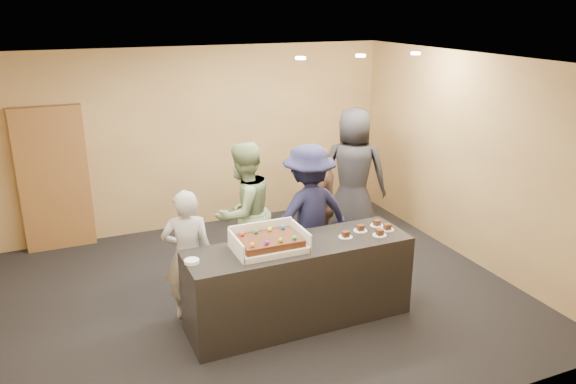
# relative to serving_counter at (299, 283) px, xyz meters

# --- Properties ---
(room) EXTENTS (6.04, 6.00, 2.70)m
(room) POSITION_rel_serving_counter_xyz_m (-0.26, 0.69, 0.90)
(room) COLOR black
(room) RESTS_ON ground
(serving_counter) EXTENTS (2.41, 0.72, 0.90)m
(serving_counter) POSITION_rel_serving_counter_xyz_m (0.00, 0.00, 0.00)
(serving_counter) COLOR black
(serving_counter) RESTS_ON floor
(storage_cabinet) EXTENTS (0.91, 0.15, 2.00)m
(storage_cabinet) POSITION_rel_serving_counter_xyz_m (-2.27, 3.10, 0.55)
(storage_cabinet) COLOR brown
(storage_cabinet) RESTS_ON floor
(cake_box) EXTENTS (0.72, 0.50, 0.21)m
(cake_box) POSITION_rel_serving_counter_xyz_m (-0.33, 0.03, 0.50)
(cake_box) COLOR white
(cake_box) RESTS_ON serving_counter
(sheet_cake) EXTENTS (0.62, 0.43, 0.12)m
(sheet_cake) POSITION_rel_serving_counter_xyz_m (-0.33, -0.00, 0.55)
(sheet_cake) COLOR #3A1A0D
(sheet_cake) RESTS_ON cake_box
(plate_stack) EXTENTS (0.14, 0.14, 0.04)m
(plate_stack) POSITION_rel_serving_counter_xyz_m (-1.14, -0.00, 0.47)
(plate_stack) COLOR white
(plate_stack) RESTS_ON serving_counter
(slice_a) EXTENTS (0.15, 0.15, 0.07)m
(slice_a) POSITION_rel_serving_counter_xyz_m (0.53, -0.03, 0.47)
(slice_a) COLOR white
(slice_a) RESTS_ON serving_counter
(slice_b) EXTENTS (0.15, 0.15, 0.07)m
(slice_b) POSITION_rel_serving_counter_xyz_m (0.76, 0.06, 0.47)
(slice_b) COLOR white
(slice_b) RESTS_ON serving_counter
(slice_c) EXTENTS (0.15, 0.15, 0.07)m
(slice_c) POSITION_rel_serving_counter_xyz_m (0.89, -0.13, 0.47)
(slice_c) COLOR white
(slice_c) RESTS_ON serving_counter
(slice_d) EXTENTS (0.15, 0.15, 0.07)m
(slice_d) POSITION_rel_serving_counter_xyz_m (1.01, 0.12, 0.47)
(slice_d) COLOR white
(slice_d) RESTS_ON serving_counter
(slice_e) EXTENTS (0.15, 0.15, 0.07)m
(slice_e) POSITION_rel_serving_counter_xyz_m (1.05, -0.03, 0.47)
(slice_e) COLOR white
(slice_e) RESTS_ON serving_counter
(person_server_grey) EXTENTS (0.61, 0.48, 1.47)m
(person_server_grey) POSITION_rel_serving_counter_xyz_m (-1.06, 0.53, 0.28)
(person_server_grey) COLOR #A0A0A5
(person_server_grey) RESTS_ON floor
(person_sage_man) EXTENTS (1.04, 0.95, 1.74)m
(person_sage_man) POSITION_rel_serving_counter_xyz_m (-0.21, 1.18, 0.42)
(person_sage_man) COLOR gray
(person_sage_man) RESTS_ON floor
(person_navy_man) EXTENTS (1.17, 0.74, 1.73)m
(person_navy_man) POSITION_rel_serving_counter_xyz_m (0.49, 0.82, 0.41)
(person_navy_man) COLOR #1A1C3E
(person_navy_man) RESTS_ON floor
(person_brown_extra) EXTENTS (0.87, 0.94, 1.54)m
(person_brown_extra) POSITION_rel_serving_counter_xyz_m (0.92, 1.32, 0.32)
(person_brown_extra) COLOR brown
(person_brown_extra) RESTS_ON floor
(person_dark_suit) EXTENTS (1.12, 1.04, 1.92)m
(person_dark_suit) POSITION_rel_serving_counter_xyz_m (1.66, 1.81, 0.51)
(person_dark_suit) COLOR #232328
(person_dark_suit) RESTS_ON floor
(ceiling_spotlights) EXTENTS (1.72, 0.12, 0.03)m
(ceiling_spotlights) POSITION_rel_serving_counter_xyz_m (1.34, 1.19, 2.22)
(ceiling_spotlights) COLOR #FFEAC6
(ceiling_spotlights) RESTS_ON ceiling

